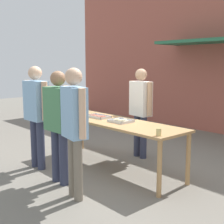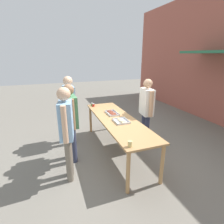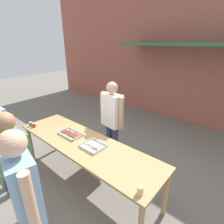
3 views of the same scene
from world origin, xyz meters
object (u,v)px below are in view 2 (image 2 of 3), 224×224
object	(u,v)px
food_tray_buns	(121,121)
beer_cup	(130,144)
condiment_jar_ketchup	(93,105)
person_customer_holding_hotdog	(70,105)
condiment_jar_mustard	(92,104)
food_tray_sausages	(112,113)
person_server_behind_table	(146,107)
person_customer_with_cup	(66,127)
person_customer_waiting_in_line	(71,117)

from	to	relation	value
food_tray_buns	beer_cup	world-z (taller)	beer_cup
condiment_jar_ketchup	person_customer_holding_hotdog	size ratio (longest dim) A/B	0.05
condiment_jar_mustard	beer_cup	bearing A→B (deg)	0.07
food_tray_sausages	person_server_behind_table	bearing A→B (deg)	71.28
condiment_jar_ketchup	person_customer_with_cup	xyz separation A→B (m)	(1.82, -0.95, 0.18)
food_tray_sausages	person_customer_waiting_in_line	distance (m)	1.17
beer_cup	person_customer_holding_hotdog	distance (m)	2.30
person_server_behind_table	food_tray_buns	bearing A→B (deg)	-60.80
beer_cup	person_customer_waiting_in_line	size ratio (longest dim) A/B	0.06
beer_cup	person_customer_waiting_in_line	distance (m)	1.53
food_tray_sausages	condiment_jar_mustard	world-z (taller)	condiment_jar_mustard
condiment_jar_mustard	condiment_jar_ketchup	size ratio (longest dim) A/B	1.00
condiment_jar_ketchup	person_server_behind_table	bearing A→B (deg)	45.52
beer_cup	food_tray_buns	bearing A→B (deg)	164.35
food_tray_buns	condiment_jar_ketchup	xyz separation A→B (m)	(-1.43, -0.29, 0.02)
food_tray_buns	condiment_jar_mustard	distance (m)	1.56
condiment_jar_ketchup	person_customer_waiting_in_line	bearing A→B (deg)	-33.90
person_customer_with_cup	person_customer_waiting_in_line	size ratio (longest dim) A/B	1.03
food_tray_buns	person_customer_with_cup	world-z (taller)	person_customer_with_cup
person_server_behind_table	condiment_jar_mustard	bearing A→B (deg)	-129.01
condiment_jar_ketchup	beer_cup	distance (m)	2.51
condiment_jar_mustard	beer_cup	distance (m)	2.60
condiment_jar_mustard	beer_cup	size ratio (longest dim) A/B	0.83
food_tray_buns	person_customer_holding_hotdog	size ratio (longest dim) A/B	0.20
condiment_jar_mustard	person_customer_waiting_in_line	size ratio (longest dim) A/B	0.05
food_tray_buns	condiment_jar_mustard	world-z (taller)	condiment_jar_mustard
condiment_jar_mustard	person_customer_waiting_in_line	xyz separation A→B (m)	(1.29, -0.79, 0.13)
person_customer_waiting_in_line	condiment_jar_ketchup	bearing A→B (deg)	-35.43
food_tray_buns	person_server_behind_table	size ratio (longest dim) A/B	0.21
person_customer_holding_hotdog	condiment_jar_mustard	bearing A→B (deg)	-60.71
food_tray_buns	person_server_behind_table	world-z (taller)	person_server_behind_table
condiment_jar_mustard	beer_cup	xyz separation A→B (m)	(2.60, 0.00, 0.01)
person_server_behind_table	person_customer_waiting_in_line	xyz separation A→B (m)	(0.10, -1.93, -0.01)
food_tray_sausages	person_customer_waiting_in_line	world-z (taller)	person_customer_waiting_in_line
condiment_jar_mustard	condiment_jar_ketchup	xyz separation A→B (m)	(0.10, 0.02, 0.00)
beer_cup	person_customer_holding_hotdog	world-z (taller)	person_customer_holding_hotdog
person_server_behind_table	person_customer_with_cup	xyz separation A→B (m)	(0.72, -2.07, 0.04)
condiment_jar_ketchup	food_tray_buns	bearing A→B (deg)	11.31
person_server_behind_table	person_customer_holding_hotdog	xyz separation A→B (m)	(-0.77, -1.84, 0.03)
person_customer_with_cup	beer_cup	bearing A→B (deg)	-115.48
beer_cup	person_server_behind_table	xyz separation A→B (m)	(-1.41, 1.13, 0.13)
food_tray_buns	person_customer_waiting_in_line	distance (m)	1.13
condiment_jar_ketchup	food_tray_sausages	bearing A→B (deg)	19.28
beer_cup	person_customer_waiting_in_line	xyz separation A→B (m)	(-1.31, -0.79, 0.12)
condiment_jar_ketchup	beer_cup	world-z (taller)	beer_cup
food_tray_buns	condiment_jar_ketchup	world-z (taller)	condiment_jar_ketchup
person_customer_with_cup	person_customer_waiting_in_line	bearing A→B (deg)	-2.72
beer_cup	person_customer_waiting_in_line	world-z (taller)	person_customer_waiting_in_line
condiment_jar_ketchup	person_server_behind_table	distance (m)	1.58
food_tray_sausages	condiment_jar_mustard	distance (m)	0.96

